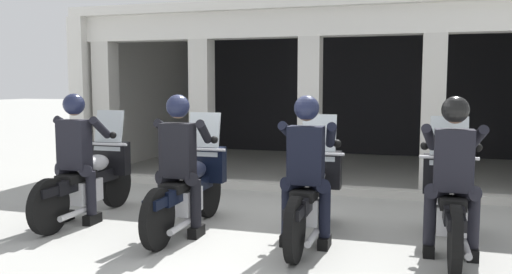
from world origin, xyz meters
name	(u,v)px	position (x,y,z in m)	size (l,w,h in m)	color
ground_plane	(303,184)	(0.00, 3.00, 0.00)	(80.00, 80.00, 0.00)	#999993
station_building	(333,72)	(0.13, 5.27, 1.93)	(8.76, 4.94, 3.06)	black
kerb_strip	(303,188)	(0.13, 2.35, 0.06)	(8.26, 0.24, 0.12)	#B7B5AD
motorcycle_far_left	(91,178)	(-2.15, 0.05, 0.50)	(0.62, 2.04, 1.35)	black
police_officer_far_left	(76,147)	(-2.15, -0.23, 0.94)	(0.63, 0.61, 1.58)	black
motorcycle_center_left	(190,187)	(-0.71, -0.09, 0.50)	(0.62, 2.04, 1.35)	black
police_officer_center_left	(179,153)	(-0.72, -0.37, 0.94)	(0.63, 0.61, 1.58)	black
motorcycle_center_right	(311,194)	(0.72, -0.06, 0.50)	(0.62, 2.04, 1.35)	black
police_officer_center_right	(306,158)	(0.72, -0.35, 0.94)	(0.63, 0.61, 1.58)	black
motorcycle_far_right	(450,201)	(2.15, 0.00, 0.50)	(0.62, 2.04, 1.35)	black
police_officer_far_right	(453,163)	(2.15, -0.28, 0.94)	(0.63, 0.61, 1.58)	black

